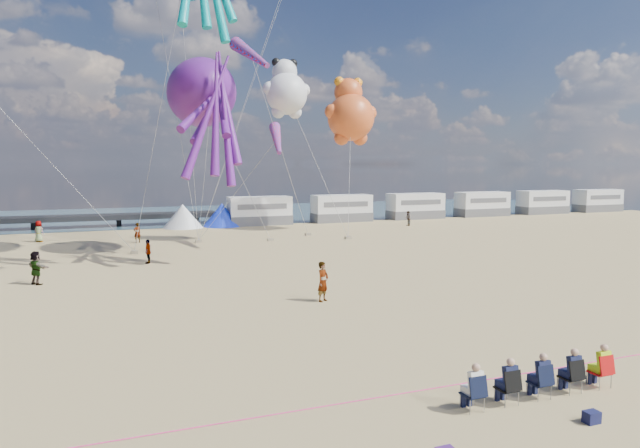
% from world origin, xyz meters
% --- Properties ---
extents(ground, '(120.00, 120.00, 0.00)m').
position_xyz_m(ground, '(0.00, 0.00, 0.00)').
color(ground, tan).
rests_on(ground, ground).
extents(water, '(120.00, 120.00, 0.00)m').
position_xyz_m(water, '(0.00, 55.00, 0.02)').
color(water, '#335462').
rests_on(water, ground).
extents(motorhome_0, '(6.60, 2.50, 3.00)m').
position_xyz_m(motorhome_0, '(6.00, 40.00, 1.50)').
color(motorhome_0, silver).
rests_on(motorhome_0, ground).
extents(motorhome_1, '(6.60, 2.50, 3.00)m').
position_xyz_m(motorhome_1, '(15.50, 40.00, 1.50)').
color(motorhome_1, silver).
rests_on(motorhome_1, ground).
extents(motorhome_2, '(6.60, 2.50, 3.00)m').
position_xyz_m(motorhome_2, '(25.00, 40.00, 1.50)').
color(motorhome_2, silver).
rests_on(motorhome_2, ground).
extents(motorhome_3, '(6.60, 2.50, 3.00)m').
position_xyz_m(motorhome_3, '(34.50, 40.00, 1.50)').
color(motorhome_3, silver).
rests_on(motorhome_3, ground).
extents(motorhome_4, '(6.60, 2.50, 3.00)m').
position_xyz_m(motorhome_4, '(44.00, 40.00, 1.50)').
color(motorhome_4, silver).
rests_on(motorhome_4, ground).
extents(motorhome_5, '(6.60, 2.50, 3.00)m').
position_xyz_m(motorhome_5, '(53.50, 40.00, 1.50)').
color(motorhome_5, silver).
rests_on(motorhome_5, ground).
extents(tent_white, '(4.00, 4.00, 2.40)m').
position_xyz_m(tent_white, '(-2.00, 40.00, 1.20)').
color(tent_white, white).
rests_on(tent_white, ground).
extents(tent_blue, '(4.00, 4.00, 2.40)m').
position_xyz_m(tent_blue, '(2.00, 40.00, 1.20)').
color(tent_blue, '#1933CC').
rests_on(tent_blue, ground).
extents(spectator_row, '(6.10, 0.90, 1.30)m').
position_xyz_m(spectator_row, '(1.32, -6.58, 0.65)').
color(spectator_row, black).
rests_on(spectator_row, ground).
extents(cooler_navy, '(0.38, 0.28, 0.30)m').
position_xyz_m(cooler_navy, '(1.45, -8.27, 0.15)').
color(cooler_navy, '#14173F').
rests_on(cooler_navy, ground).
extents(rope_line, '(34.00, 0.03, 0.03)m').
position_xyz_m(rope_line, '(0.00, -5.00, 0.02)').
color(rope_line, '#F2338C').
rests_on(rope_line, ground).
extents(standing_person, '(0.82, 0.76, 1.88)m').
position_xyz_m(standing_person, '(-0.16, 5.92, 0.94)').
color(standing_person, tan).
rests_on(standing_person, ground).
extents(beachgoer_0, '(0.77, 0.70, 1.76)m').
position_xyz_m(beachgoer_0, '(-14.58, 33.54, 0.88)').
color(beachgoer_0, '#7F6659').
rests_on(beachgoer_0, ground).
extents(beachgoer_1, '(0.55, 0.80, 1.56)m').
position_xyz_m(beachgoer_1, '(20.16, 33.28, 0.78)').
color(beachgoer_1, '#7F6659').
rests_on(beachgoer_1, ground).
extents(beachgoer_3, '(0.87, 1.15, 1.57)m').
position_xyz_m(beachgoer_3, '(-6.98, 19.55, 0.79)').
color(beachgoer_3, '#7F6659').
rests_on(beachgoer_3, ground).
extents(beachgoer_4, '(0.98, 1.12, 1.81)m').
position_xyz_m(beachgoer_4, '(-13.09, 14.97, 0.91)').
color(beachgoer_4, '#7F6659').
rests_on(beachgoer_4, ground).
extents(beachgoer_5, '(1.58, 1.08, 1.64)m').
position_xyz_m(beachgoer_5, '(-7.00, 30.19, 0.82)').
color(beachgoer_5, '#7F6659').
rests_on(beachgoer_5, ground).
extents(sandbag_a, '(0.50, 0.35, 0.22)m').
position_xyz_m(sandbag_a, '(-7.60, 24.12, 0.11)').
color(sandbag_a, gray).
rests_on(sandbag_a, ground).
extents(sandbag_b, '(0.50, 0.35, 0.22)m').
position_xyz_m(sandbag_b, '(3.46, 27.18, 0.11)').
color(sandbag_b, gray).
rests_on(sandbag_b, ground).
extents(sandbag_c, '(0.50, 0.35, 0.22)m').
position_xyz_m(sandbag_c, '(10.08, 26.04, 0.11)').
color(sandbag_c, gray).
rests_on(sandbag_c, ground).
extents(sandbag_d, '(0.50, 0.35, 0.22)m').
position_xyz_m(sandbag_d, '(7.67, 29.54, 0.11)').
color(sandbag_d, gray).
rests_on(sandbag_d, ground).
extents(sandbag_e, '(0.50, 0.35, 0.22)m').
position_xyz_m(sandbag_e, '(-2.32, 28.39, 0.11)').
color(sandbag_e, gray).
rests_on(sandbag_e, ground).
extents(kite_octopus_purple, '(7.49, 10.83, 11.39)m').
position_xyz_m(kite_octopus_purple, '(-2.68, 23.36, 11.52)').
color(kite_octopus_purple, '#5D197E').
extents(kite_panda, '(4.49, 4.28, 5.73)m').
position_xyz_m(kite_panda, '(4.60, 26.03, 12.06)').
color(kite_panda, silver).
extents(kite_teddy_orange, '(6.26, 6.00, 7.70)m').
position_xyz_m(kite_teddy_orange, '(12.86, 31.75, 10.86)').
color(kite_teddy_orange, orange).
extents(windsock_mid, '(2.09, 5.36, 5.27)m').
position_xyz_m(windsock_mid, '(0.31, 20.69, 13.94)').
color(windsock_mid, red).
extents(windsock_right, '(1.82, 4.58, 4.50)m').
position_xyz_m(windsock_right, '(2.95, 23.41, 8.28)').
color(windsock_right, red).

